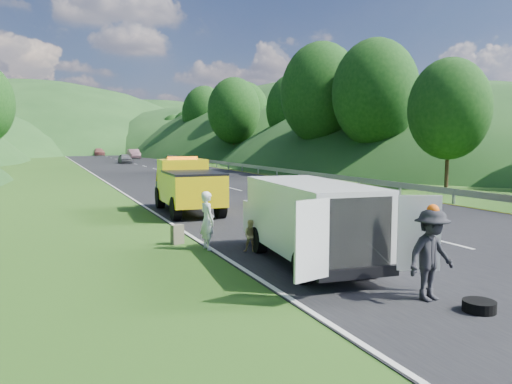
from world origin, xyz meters
name	(u,v)px	position (x,y,z in m)	size (l,w,h in m)	color
ground	(327,239)	(0.00, 0.00, 0.00)	(320.00, 320.00, 0.00)	#38661E
road_surface	(155,169)	(3.00, 40.00, 0.01)	(14.00, 200.00, 0.02)	black
guardrail	(189,163)	(10.30, 52.50, 0.00)	(0.06, 140.00, 1.52)	gray
tree_line_right	(253,159)	(23.00, 60.00, 0.00)	(14.00, 140.00, 14.00)	#205017
hills_backdrop	(97,151)	(6.50, 134.70, 0.00)	(201.00, 288.60, 44.00)	#2D5B23
tow_truck	(188,186)	(-2.54, 7.32, 1.18)	(2.42, 5.71, 2.40)	black
white_van	(308,218)	(-2.13, -2.53, 1.19)	(3.22, 6.12, 2.10)	black
woman	(208,250)	(-4.01, 0.00, 0.00)	(0.61, 0.45, 1.67)	white
child	(251,253)	(-3.00, -0.84, 0.00)	(0.44, 0.35, 0.91)	tan
worker	(430,301)	(-1.42, -6.12, 0.00)	(1.17, 0.67, 1.81)	black
suitcase	(177,234)	(-4.61, 1.12, 0.29)	(0.37, 0.20, 0.59)	#63604A
spare_tire	(479,312)	(-1.05, -6.99, 0.00)	(0.60, 0.60, 0.20)	black
passing_suv	(310,208)	(3.07, 6.52, 0.00)	(2.28, 4.94, 1.37)	black
dist_car_a	(125,163)	(2.08, 54.68, 0.00)	(1.52, 3.78, 1.29)	#56555B
dist_car_b	(134,159)	(6.07, 71.20, 0.00)	(1.64, 4.72, 1.55)	#754E58
dist_car_c	(99,156)	(2.51, 90.58, 0.00)	(1.99, 4.90, 1.42)	#8E4C47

